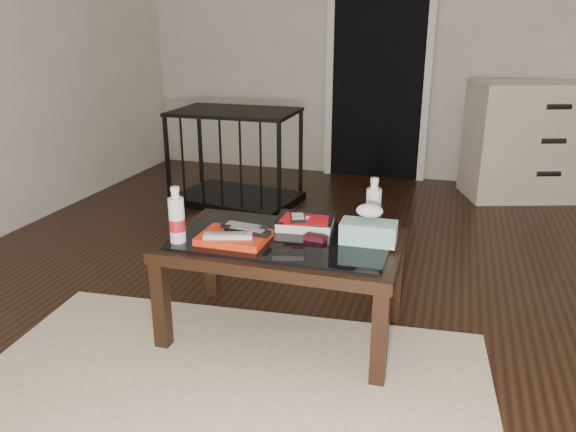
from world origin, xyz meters
name	(u,v)px	position (x,y,z in m)	size (l,w,h in m)	color
ground	(378,306)	(0.00, 0.00, 0.00)	(5.00, 5.00, 0.00)	black
doorway	(379,60)	(-0.40, 2.47, 1.02)	(0.90, 0.08, 2.07)	black
coffee_table	(283,252)	(-0.38, -0.37, 0.40)	(1.00, 0.60, 0.46)	black
rug	(214,413)	(-0.45, -0.98, 0.01)	(2.00, 1.50, 0.01)	beige
dresser	(548,141)	(0.98, 2.23, 0.45)	(1.30, 0.85, 0.90)	beige
pet_crate	(237,173)	(-1.29, 1.37, 0.23)	(0.98, 0.73, 0.71)	black
magazines	(234,237)	(-0.56, -0.47, 0.48)	(0.28, 0.21, 0.03)	red
remote_silver	(228,235)	(-0.57, -0.52, 0.50)	(0.20, 0.05, 0.02)	silver
remote_black_front	(247,231)	(-0.51, -0.44, 0.50)	(0.20, 0.05, 0.02)	black
remote_black_back	(244,227)	(-0.55, -0.40, 0.50)	(0.20, 0.05, 0.02)	black
textbook	(305,222)	(-0.32, -0.22, 0.48)	(0.25, 0.20, 0.05)	black
dvd_mailers	(303,218)	(-0.32, -0.24, 0.51)	(0.19, 0.14, 0.01)	red
ipod	(298,218)	(-0.34, -0.27, 0.52)	(0.06, 0.10, 0.02)	black
flip_phone	(315,238)	(-0.24, -0.36, 0.47)	(0.09, 0.05, 0.02)	#330B15
wallet	(288,255)	(-0.30, -0.57, 0.47)	(0.12, 0.07, 0.02)	black
water_bottle_left	(177,215)	(-0.78, -0.54, 0.58)	(0.07, 0.07, 0.24)	white
water_bottle_right	(373,204)	(-0.03, -0.17, 0.58)	(0.07, 0.07, 0.24)	silver
tissue_box	(368,232)	(-0.02, -0.32, 0.51)	(0.23, 0.12, 0.09)	teal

